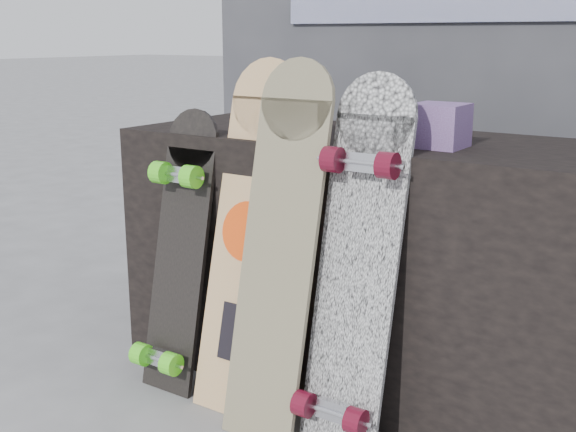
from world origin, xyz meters
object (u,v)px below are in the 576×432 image
Objects in this scene: longboard_celtic at (280,239)px; longboard_cascadia at (356,261)px; skateboard_dark at (178,249)px; vendor_table at (372,261)px; longboard_geisha at (249,227)px.

longboard_celtic is 1.03× the size of longboard_cascadia.
longboard_celtic is 0.43m from skateboard_dark.
longboard_cascadia is 0.63m from skateboard_dark.
skateboard_dark is (-0.63, -0.01, -0.07)m from longboard_cascadia.
vendor_table is 1.58× the size of longboard_cascadia.
vendor_table is at bearing 79.63° from longboard_celtic.
longboard_celtic is at bearing -100.37° from vendor_table.
longboard_cascadia reaches higher than skateboard_dark.
skateboard_dark reaches higher than vendor_table.
longboard_geisha is at bearing 154.14° from longboard_celtic.
longboard_cascadia is (0.14, -0.37, 0.12)m from vendor_table.
longboard_celtic reaches higher than longboard_geisha.
vendor_table is at bearing 37.55° from skateboard_dark.
longboard_geisha is at bearing -126.43° from vendor_table.
vendor_table is 0.43m from longboard_geisha.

